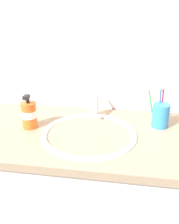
{
  "coord_description": "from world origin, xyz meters",
  "views": [
    {
      "loc": [
        0.14,
        -0.9,
        1.38
      ],
      "look_at": [
        -0.0,
        0.01,
        0.99
      ],
      "focal_mm": 38.28,
      "sensor_mm": 36.0,
      "label": 1
    }
  ],
  "objects_px": {
    "toothbrush_blue": "(160,102)",
    "soap_dispenser": "(29,114)",
    "toothbrush_cup": "(161,115)",
    "toothbrush_red": "(162,101)",
    "toothbrush_green": "(151,102)",
    "faucet": "(95,105)"
  },
  "relations": [
    {
      "from": "toothbrush_red",
      "to": "soap_dispenser",
      "type": "xyz_separation_m",
      "value": [
        -0.58,
        -0.14,
        -0.05
      ]
    },
    {
      "from": "toothbrush_red",
      "to": "toothbrush_cup",
      "type": "bearing_deg",
      "value": -99.49
    },
    {
      "from": "toothbrush_cup",
      "to": "toothbrush_blue",
      "type": "relative_size",
      "value": 0.57
    },
    {
      "from": "toothbrush_cup",
      "to": "faucet",
      "type": "bearing_deg",
      "value": 167.33
    },
    {
      "from": "toothbrush_blue",
      "to": "soap_dispenser",
      "type": "xyz_separation_m",
      "value": [
        -0.57,
        -0.12,
        -0.05
      ]
    },
    {
      "from": "faucet",
      "to": "toothbrush_green",
      "type": "height_order",
      "value": "toothbrush_green"
    },
    {
      "from": "toothbrush_blue",
      "to": "soap_dispenser",
      "type": "distance_m",
      "value": 0.58
    },
    {
      "from": "toothbrush_cup",
      "to": "soap_dispenser",
      "type": "relative_size",
      "value": 0.69
    },
    {
      "from": "toothbrush_green",
      "to": "toothbrush_red",
      "type": "relative_size",
      "value": 1.04
    },
    {
      "from": "faucet",
      "to": "toothbrush_blue",
      "type": "height_order",
      "value": "toothbrush_blue"
    },
    {
      "from": "toothbrush_cup",
      "to": "toothbrush_red",
      "type": "xyz_separation_m",
      "value": [
        0.01,
        0.04,
        0.05
      ]
    },
    {
      "from": "faucet",
      "to": "toothbrush_red",
      "type": "height_order",
      "value": "toothbrush_red"
    },
    {
      "from": "faucet",
      "to": "toothbrush_red",
      "type": "bearing_deg",
      "value": -5.61
    },
    {
      "from": "toothbrush_blue",
      "to": "toothbrush_red",
      "type": "distance_m",
      "value": 0.03
    },
    {
      "from": "toothbrush_cup",
      "to": "toothbrush_red",
      "type": "distance_m",
      "value": 0.07
    },
    {
      "from": "toothbrush_cup",
      "to": "toothbrush_blue",
      "type": "height_order",
      "value": "toothbrush_blue"
    },
    {
      "from": "faucet",
      "to": "toothbrush_green",
      "type": "bearing_deg",
      "value": -14.36
    },
    {
      "from": "toothbrush_red",
      "to": "soap_dispenser",
      "type": "relative_size",
      "value": 1.17
    },
    {
      "from": "faucet",
      "to": "toothbrush_red",
      "type": "relative_size",
      "value": 0.74
    },
    {
      "from": "faucet",
      "to": "soap_dispenser",
      "type": "height_order",
      "value": "soap_dispenser"
    },
    {
      "from": "toothbrush_cup",
      "to": "soap_dispenser",
      "type": "xyz_separation_m",
      "value": [
        -0.57,
        -0.1,
        0.01
      ]
    },
    {
      "from": "toothbrush_cup",
      "to": "toothbrush_green",
      "type": "relative_size",
      "value": 0.56
    }
  ]
}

